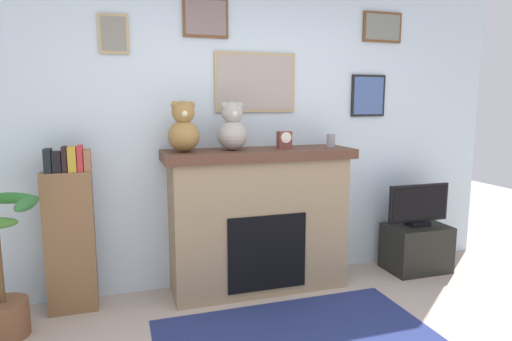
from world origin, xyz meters
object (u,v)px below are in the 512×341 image
at_px(tv_stand, 416,248).
at_px(television, 419,206).
at_px(bookshelf, 70,235).
at_px(candle_jar, 331,140).
at_px(potted_plant, 3,283).
at_px(mantel_clock, 284,140).
at_px(fireplace, 258,219).
at_px(teddy_bear_cream, 232,129).
at_px(teddy_bear_brown, 184,129).

distance_m(tv_stand, television, 0.41).
height_order(bookshelf, candle_jar, candle_jar).
height_order(potted_plant, mantel_clock, mantel_clock).
bearing_deg(mantel_clock, fireplace, 175.03).
relative_size(fireplace, television, 2.50).
xyz_separation_m(tv_stand, mantel_clock, (-1.34, 0.05, 1.06)).
distance_m(tv_stand, teddy_bear_cream, 2.14).
bearing_deg(mantel_clock, teddy_bear_brown, 179.93).
bearing_deg(television, fireplace, 177.49).
bearing_deg(teddy_bear_cream, television, -1.61).
height_order(fireplace, mantel_clock, mantel_clock).
bearing_deg(mantel_clock, teddy_bear_cream, 179.87).
distance_m(potted_plant, teddy_bear_cream, 1.96).
height_order(candle_jar, mantel_clock, mantel_clock).
xyz_separation_m(candle_jar, teddy_bear_brown, (-1.27, -0.00, 0.12)).
xyz_separation_m(bookshelf, mantel_clock, (1.71, -0.05, 0.68)).
bearing_deg(tv_stand, fireplace, 177.55).
bearing_deg(potted_plant, bookshelf, 33.25).
bearing_deg(teddy_bear_brown, fireplace, 1.69).
relative_size(potted_plant, candle_jar, 8.73).
distance_m(tv_stand, teddy_bear_brown, 2.48).
relative_size(television, teddy_bear_cream, 1.62).
distance_m(fireplace, teddy_bear_cream, 0.81).
bearing_deg(tv_stand, teddy_bear_cream, 178.44).
height_order(bookshelf, teddy_bear_brown, teddy_bear_brown).
height_order(bookshelf, television, bookshelf).
distance_m(fireplace, bookshelf, 1.48).
bearing_deg(television, tv_stand, 90.00).
bearing_deg(television, mantel_clock, 177.90).
bearing_deg(potted_plant, teddy_bear_cream, 7.42).
bearing_deg(potted_plant, teddy_bear_brown, 9.66).
bearing_deg(potted_plant, tv_stand, 2.78).
bearing_deg(candle_jar, teddy_bear_cream, -179.97).
xyz_separation_m(tv_stand, television, (0.00, -0.00, 0.41)).
height_order(tv_stand, teddy_bear_brown, teddy_bear_brown).
distance_m(candle_jar, mantel_clock, 0.43).
bearing_deg(teddy_bear_cream, mantel_clock, -0.13).
relative_size(potted_plant, tv_stand, 1.76).
xyz_separation_m(fireplace, potted_plant, (-1.89, -0.24, -0.23)).
distance_m(bookshelf, television, 3.05).
relative_size(candle_jar, teddy_bear_brown, 0.29).
height_order(mantel_clock, teddy_bear_brown, teddy_bear_brown).
xyz_separation_m(bookshelf, potted_plant, (-0.41, -0.27, -0.22)).
bearing_deg(television, potted_plant, -177.24).
bearing_deg(television, bookshelf, 178.09).
relative_size(television, candle_jar, 5.50).
bearing_deg(fireplace, potted_plant, -172.92).
bearing_deg(teddy_bear_cream, tv_stand, -1.56).
bearing_deg(tv_stand, bookshelf, 178.12).
distance_m(fireplace, tv_stand, 1.61).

